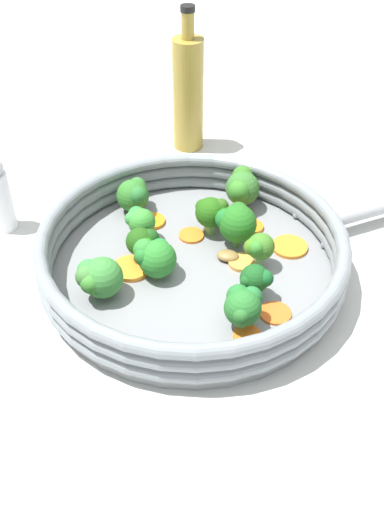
{
  "coord_description": "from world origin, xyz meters",
  "views": [
    {
      "loc": [
        0.31,
        0.45,
        0.49
      ],
      "look_at": [
        0.0,
        0.0,
        0.03
      ],
      "focal_mm": 42.0,
      "sensor_mm": 36.0,
      "label": 1
    }
  ],
  "objects_px": {
    "broccoli_floret_2": "(242,186)",
    "mushroom_piece_1": "(226,219)",
    "broccoli_floret_1": "(237,222)",
    "oil_bottle": "(188,92)",
    "broccoli_floret_5": "(243,305)",
    "broccoli_floret_6": "(212,212)",
    "carrot_slice_5": "(290,247)",
    "broccoli_floret_0": "(98,277)",
    "skillet": "(192,270)",
    "carrot_slice_1": "(275,313)",
    "carrot_slice_7": "(247,336)",
    "broccoli_floret_10": "(140,221)",
    "mushroom_piece_0": "(228,256)",
    "carrot_slice_3": "(131,268)",
    "broccoli_floret_8": "(259,247)",
    "carrot_slice_0": "(191,235)",
    "broccoli_floret_4": "(255,279)",
    "broccoli_floret_3": "(133,195)",
    "carrot_slice_4": "(152,221)",
    "broccoli_floret_7": "(142,242)",
    "broccoli_floret_9": "(155,257)",
    "carrot_slice_2": "(252,227)",
    "carrot_slice_6": "(241,262)"
  },
  "relations": [
    {
      "from": "broccoli_floret_8",
      "to": "mushroom_piece_0",
      "type": "bearing_deg",
      "value": -58.33
    },
    {
      "from": "carrot_slice_3",
      "to": "broccoli_floret_0",
      "type": "distance_m",
      "value": 0.06
    },
    {
      "from": "broccoli_floret_0",
      "to": "broccoli_floret_8",
      "type": "relative_size",
      "value": 1.11
    },
    {
      "from": "broccoli_floret_9",
      "to": "broccoli_floret_10",
      "type": "xyz_separation_m",
      "value": [
        -0.02,
        -0.07,
        0.0
      ]
    },
    {
      "from": "broccoli_floret_1",
      "to": "broccoli_floret_8",
      "type": "bearing_deg",
      "value": 83.53
    },
    {
      "from": "broccoli_floret_6",
      "to": "broccoli_floret_8",
      "type": "height_order",
      "value": "broccoli_floret_6"
    },
    {
      "from": "carrot_slice_5",
      "to": "broccoli_floret_0",
      "type": "distance_m",
      "value": 0.24
    },
    {
      "from": "broccoli_floret_0",
      "to": "broccoli_floret_8",
      "type": "distance_m",
      "value": 0.19
    },
    {
      "from": "carrot_slice_4",
      "to": "broccoli_floret_5",
      "type": "relative_size",
      "value": 0.72
    },
    {
      "from": "broccoli_floret_5",
      "to": "broccoli_floret_6",
      "type": "distance_m",
      "value": 0.17
    },
    {
      "from": "broccoli_floret_0",
      "to": "broccoli_floret_4",
      "type": "height_order",
      "value": "broccoli_floret_0"
    },
    {
      "from": "carrot_slice_0",
      "to": "broccoli_floret_2",
      "type": "relative_size",
      "value": 0.59
    },
    {
      "from": "carrot_slice_3",
      "to": "mushroom_piece_0",
      "type": "bearing_deg",
      "value": 155.11
    },
    {
      "from": "carrot_slice_7",
      "to": "broccoli_floret_6",
      "type": "bearing_deg",
      "value": -114.54
    },
    {
      "from": "broccoli_floret_5",
      "to": "broccoli_floret_2",
      "type": "bearing_deg",
      "value": -128.31
    },
    {
      "from": "carrot_slice_5",
      "to": "oil_bottle",
      "type": "height_order",
      "value": "oil_bottle"
    },
    {
      "from": "skillet",
      "to": "carrot_slice_1",
      "type": "relative_size",
      "value": 9.85
    },
    {
      "from": "carrot_slice_7",
      "to": "mushroom_piece_1",
      "type": "relative_size",
      "value": 0.9
    },
    {
      "from": "carrot_slice_2",
      "to": "broccoli_floret_1",
      "type": "relative_size",
      "value": 0.52
    },
    {
      "from": "broccoli_floret_3",
      "to": "mushroom_piece_1",
      "type": "relative_size",
      "value": 1.43
    },
    {
      "from": "broccoli_floret_1",
      "to": "oil_bottle",
      "type": "height_order",
      "value": "oil_bottle"
    },
    {
      "from": "carrot_slice_7",
      "to": "broccoli_floret_2",
      "type": "height_order",
      "value": "broccoli_floret_2"
    },
    {
      "from": "carrot_slice_3",
      "to": "carrot_slice_5",
      "type": "bearing_deg",
      "value": 157.22
    },
    {
      "from": "carrot_slice_7",
      "to": "broccoli_floret_9",
      "type": "height_order",
      "value": "broccoli_floret_9"
    },
    {
      "from": "broccoli_floret_10",
      "to": "broccoli_floret_4",
      "type": "bearing_deg",
      "value": 107.15
    },
    {
      "from": "broccoli_floret_10",
      "to": "broccoli_floret_2",
      "type": "bearing_deg",
      "value": 173.75
    },
    {
      "from": "mushroom_piece_0",
      "to": "broccoli_floret_5",
      "type": "bearing_deg",
      "value": 60.11
    },
    {
      "from": "broccoli_floret_6",
      "to": "oil_bottle",
      "type": "relative_size",
      "value": 0.23
    },
    {
      "from": "carrot_slice_6",
      "to": "broccoli_floret_4",
      "type": "relative_size",
      "value": 0.73
    },
    {
      "from": "carrot_slice_1",
      "to": "carrot_slice_3",
      "type": "bearing_deg",
      "value": -58.93
    },
    {
      "from": "carrot_slice_1",
      "to": "broccoli_floret_9",
      "type": "relative_size",
      "value": 0.72
    },
    {
      "from": "skillet",
      "to": "broccoli_floret_3",
      "type": "relative_size",
      "value": 7.18
    },
    {
      "from": "skillet",
      "to": "carrot_slice_2",
      "type": "distance_m",
      "value": 0.11
    },
    {
      "from": "broccoli_floret_0",
      "to": "broccoli_floret_4",
      "type": "distance_m",
      "value": 0.18
    },
    {
      "from": "carrot_slice_5",
      "to": "broccoli_floret_7",
      "type": "height_order",
      "value": "broccoli_floret_7"
    },
    {
      "from": "skillet",
      "to": "broccoli_floret_0",
      "type": "distance_m",
      "value": 0.12
    },
    {
      "from": "carrot_slice_6",
      "to": "broccoli_floret_3",
      "type": "height_order",
      "value": "broccoli_floret_3"
    },
    {
      "from": "broccoli_floret_7",
      "to": "broccoli_floret_10",
      "type": "distance_m",
      "value": 0.04
    },
    {
      "from": "carrot_slice_0",
      "to": "broccoli_floret_6",
      "type": "relative_size",
      "value": 0.63
    },
    {
      "from": "broccoli_floret_3",
      "to": "carrot_slice_5",
      "type": "bearing_deg",
      "value": 123.59
    },
    {
      "from": "broccoli_floret_10",
      "to": "broccoli_floret_5",
      "type": "bearing_deg",
      "value": 93.39
    },
    {
      "from": "broccoli_floret_0",
      "to": "oil_bottle",
      "type": "height_order",
      "value": "oil_bottle"
    },
    {
      "from": "broccoli_floret_3",
      "to": "carrot_slice_4",
      "type": "bearing_deg",
      "value": 99.67
    },
    {
      "from": "carrot_slice_0",
      "to": "oil_bottle",
      "type": "distance_m",
      "value": 0.27
    },
    {
      "from": "broccoli_floret_6",
      "to": "carrot_slice_5",
      "type": "bearing_deg",
      "value": 125.93
    },
    {
      "from": "oil_bottle",
      "to": "carrot_slice_6",
      "type": "bearing_deg",
      "value": 66.92
    },
    {
      "from": "broccoli_floret_7",
      "to": "broccoli_floret_10",
      "type": "height_order",
      "value": "broccoli_floret_7"
    },
    {
      "from": "broccoli_floret_2",
      "to": "mushroom_piece_1",
      "type": "xyz_separation_m",
      "value": [
        0.04,
        0.02,
        -0.03
      ]
    },
    {
      "from": "broccoli_floret_1",
      "to": "mushroom_piece_1",
      "type": "height_order",
      "value": "broccoli_floret_1"
    },
    {
      "from": "carrot_slice_3",
      "to": "mushroom_piece_1",
      "type": "distance_m",
      "value": 0.15
    }
  ]
}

